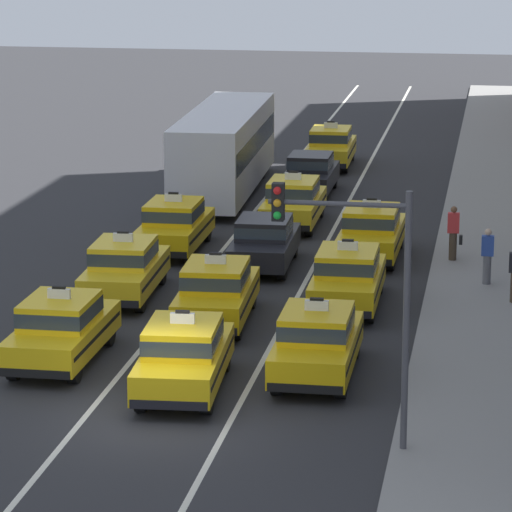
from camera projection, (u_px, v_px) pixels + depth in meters
ground_plane at (158, 418)px, 32.50m from camera, size 160.00×160.00×0.00m
lane_stripe_left_center at (244, 223)px, 51.93m from camera, size 0.14×80.00×0.01m
lane_stripe_center_right at (335, 227)px, 51.42m from camera, size 0.14×80.00×0.01m
sidewalk_curb at (497, 265)px, 45.71m from camera, size 4.00×90.00×0.15m
taxi_left_nearest at (61, 328)px, 36.19m from camera, size 1.83×4.56×1.96m
taxi_left_second at (125, 267)px, 42.13m from camera, size 1.99×4.63×1.96m
taxi_left_third at (174, 225)px, 47.66m from camera, size 1.86×4.58×1.96m
bus_left_fourth at (224, 147)px, 56.77m from camera, size 2.88×11.28×3.22m
taxi_center_nearest at (184, 355)px, 34.08m from camera, size 2.08×4.66×1.96m
taxi_center_second at (216, 291)px, 39.60m from camera, size 2.01×4.64×1.96m
sedan_center_third at (264, 241)px, 45.54m from camera, size 1.87×4.34×1.58m
taxi_center_fourth at (293, 201)px, 51.34m from camera, size 1.85×4.57×1.96m
sedan_center_fifth at (310, 173)px, 56.85m from camera, size 1.78×4.31×1.58m
taxi_center_sixth at (331, 146)px, 62.78m from camera, size 1.90×4.59×1.96m
taxi_right_nearest at (317, 341)px, 35.14m from camera, size 1.84×4.57×1.96m
taxi_right_second at (348, 277)px, 41.13m from camera, size 1.86×4.58×1.96m
taxi_right_third at (372, 231)px, 46.73m from camera, size 1.88×4.58×1.96m
pedestrian_near_crosswalk at (487, 256)px, 43.04m from camera, size 0.36×0.24×1.65m
pedestrian_by_storefront at (454, 233)px, 45.90m from camera, size 0.47×0.24×1.70m
traffic_light_pole at (359, 272)px, 29.60m from camera, size 2.87×0.33×5.58m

